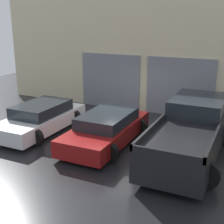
% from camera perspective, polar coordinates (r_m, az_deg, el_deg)
% --- Properties ---
extents(ground_plane, '(28.00, 28.00, 0.00)m').
position_cam_1_polar(ground_plane, '(13.28, 2.01, -3.30)').
color(ground_plane, black).
extents(shophouse_building, '(16.78, 0.68, 5.62)m').
position_cam_1_polar(shophouse_building, '(15.64, 6.99, 10.16)').
color(shophouse_building, beige).
rests_on(shophouse_building, ground).
extents(pickup_truck, '(2.58, 5.53, 1.79)m').
position_cam_1_polar(pickup_truck, '(10.97, 14.11, -3.55)').
color(pickup_truck, black).
rests_on(pickup_truck, ground).
extents(sedan_white, '(2.20, 4.34, 1.18)m').
position_cam_1_polar(sedan_white, '(13.33, -12.85, -1.09)').
color(sedan_white, white).
rests_on(sedan_white, ground).
extents(sedan_side, '(2.25, 4.49, 1.17)m').
position_cam_1_polar(sedan_side, '(11.75, -0.99, -3.10)').
color(sedan_side, maroon).
rests_on(sedan_side, ground).
extents(parking_stripe_far_left, '(0.12, 2.20, 0.01)m').
position_cam_1_polar(parking_stripe_far_left, '(14.44, -17.57, -2.40)').
color(parking_stripe_far_left, gold).
rests_on(parking_stripe_far_left, ground).
extents(parking_stripe_left, '(0.12, 2.20, 0.01)m').
position_cam_1_polar(parking_stripe_left, '(12.64, -7.27, -4.48)').
color(parking_stripe_left, gold).
rests_on(parking_stripe_left, ground).
extents(parking_stripe_centre, '(0.12, 2.20, 0.01)m').
position_cam_1_polar(parking_stripe_centre, '(11.39, 5.92, -6.92)').
color(parking_stripe_centre, gold).
rests_on(parking_stripe_centre, ground).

